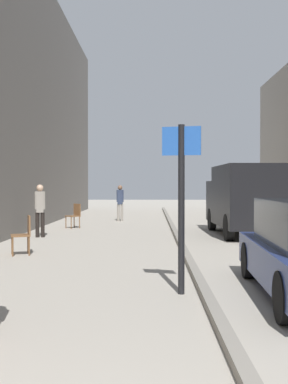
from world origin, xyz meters
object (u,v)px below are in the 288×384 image
(cafe_chair_by_doorway, at_px, (24,232))
(pedestrian_main_foreground, at_px, (120,200))
(delivery_van, at_px, (246,198))
(cafe_chair_near_window, at_px, (75,214))
(pedestrian_mid_block, at_px, (40,207))
(street_sign_post, at_px, (181,193))

(cafe_chair_by_doorway, bearing_deg, pedestrian_main_foreground, -27.20)
(delivery_van, distance_m, cafe_chair_near_window, 6.61)
(pedestrian_main_foreground, bearing_deg, cafe_chair_near_window, 72.82)
(pedestrian_main_foreground, xyz_separation_m, pedestrian_mid_block, (-2.11, -6.79, 0.02))
(delivery_van, xyz_separation_m, street_sign_post, (-2.67, -8.63, 0.31))
(pedestrian_mid_block, bearing_deg, pedestrian_main_foreground, 62.69)
(delivery_van, bearing_deg, cafe_chair_near_window, 156.37)
(street_sign_post, relative_size, cafe_chair_near_window, 2.77)
(cafe_chair_near_window, bearing_deg, pedestrian_mid_block, 127.60)
(pedestrian_mid_block, height_order, street_sign_post, street_sign_post)
(street_sign_post, xyz_separation_m, cafe_chair_by_doorway, (-3.50, 4.05, -1.00))
(pedestrian_main_foreground, distance_m, street_sign_post, 14.80)
(cafe_chair_near_window, bearing_deg, street_sign_post, 155.03)
(delivery_van, xyz_separation_m, cafe_chair_near_window, (-6.09, 2.48, -0.69))
(pedestrian_main_foreground, distance_m, cafe_chair_by_doorway, 10.75)
(delivery_van, bearing_deg, pedestrian_mid_block, -175.06)
(street_sign_post, bearing_deg, pedestrian_mid_block, -49.71)
(pedestrian_mid_block, bearing_deg, cafe_chair_by_doorway, -92.41)
(pedestrian_main_foreground, distance_m, cafe_chair_near_window, 3.89)
(pedestrian_mid_block, height_order, cafe_chair_near_window, pedestrian_mid_block)
(delivery_van, distance_m, street_sign_post, 9.04)
(pedestrian_main_foreground, height_order, street_sign_post, street_sign_post)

